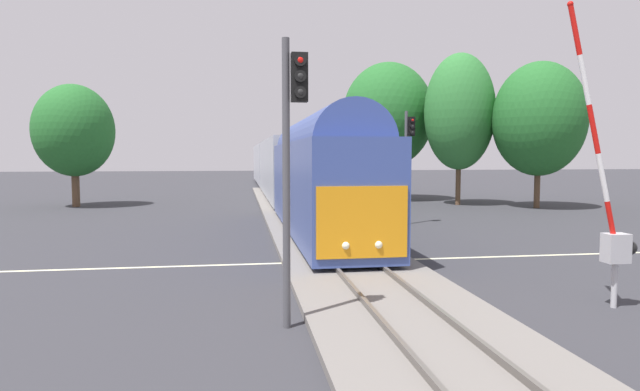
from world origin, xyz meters
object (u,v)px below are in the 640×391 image
object	(u,v)px
traffic_signal_far_side	(408,149)
pine_left_background	(74,131)
oak_far_right	(460,112)
commuter_train	(282,166)
crossing_gate_near	(611,217)
elm_centre_background	(388,115)
maple_right_background	(539,119)
traffic_signal_median	(292,137)

from	to	relation	value
traffic_signal_far_side	pine_left_background	size ratio (longest dim) A/B	0.69
pine_left_background	oak_far_right	world-z (taller)	oak_far_right
commuter_train	crossing_gate_near	distance (m)	34.22
crossing_gate_near	traffic_signal_far_side	bearing A→B (deg)	89.79
elm_centre_background	oak_far_right	world-z (taller)	elm_centre_background
maple_right_background	oak_far_right	size ratio (longest dim) A/B	0.91
pine_left_background	commuter_train	bearing A→B (deg)	18.65
commuter_train	elm_centre_background	xyz separation A→B (m)	(8.42, -2.70, 4.18)
traffic_signal_far_side	maple_right_background	bearing A→B (deg)	31.97
commuter_train	oak_far_right	bearing A→B (deg)	-32.16
crossing_gate_near	maple_right_background	distance (m)	26.16
commuter_train	oak_far_right	size ratio (longest dim) A/B	5.76
traffic_signal_far_side	pine_left_background	world-z (taller)	pine_left_background
traffic_signal_median	maple_right_background	xyz separation A→B (m)	(19.39, 23.40, 2.10)
oak_far_right	crossing_gate_near	bearing A→B (deg)	-105.51
commuter_train	traffic_signal_far_side	bearing A→B (deg)	-73.89
traffic_signal_far_side	commuter_train	bearing A→B (deg)	106.11
maple_right_background	elm_centre_background	bearing A→B (deg)	136.37
traffic_signal_far_side	oak_far_right	size ratio (longest dim) A/B	0.54
oak_far_right	maple_right_background	bearing A→B (deg)	-33.57
commuter_train	pine_left_background	size ratio (longest dim) A/B	7.37
traffic_signal_far_side	traffic_signal_median	world-z (taller)	traffic_signal_median
oak_far_right	pine_left_background	bearing A→B (deg)	174.43
traffic_signal_median	oak_far_right	size ratio (longest dim) A/B	0.55
commuter_train	oak_far_right	distance (m)	15.20
commuter_train	maple_right_background	xyz separation A→B (m)	(16.90, -10.78, 3.42)
commuter_train	pine_left_background	distance (m)	16.19
elm_centre_background	oak_far_right	size ratio (longest dim) A/B	1.01
crossing_gate_near	maple_right_background	size ratio (longest dim) A/B	0.71
traffic_signal_median	traffic_signal_far_side	bearing A→B (deg)	64.42
commuter_train	pine_left_background	bearing A→B (deg)	-161.35
commuter_train	traffic_signal_far_side	world-z (taller)	traffic_signal_far_side
commuter_train	traffic_signal_far_side	distance (m)	18.86
traffic_signal_far_side	traffic_signal_median	bearing A→B (deg)	-115.58
elm_centre_background	pine_left_background	world-z (taller)	elm_centre_background
traffic_signal_far_side	elm_centre_background	bearing A→B (deg)	78.24
traffic_signal_far_side	oak_far_right	distance (m)	12.85
traffic_signal_median	pine_left_background	xyz separation A→B (m)	(-12.64, 29.08, 1.34)
crossing_gate_near	traffic_signal_median	xyz separation A→B (m)	(-7.65, -0.36, 1.85)
crossing_gate_near	maple_right_background	xyz separation A→B (m)	(11.74, 23.04, 3.96)
commuter_train	crossing_gate_near	bearing A→B (deg)	-81.32
traffic_signal_far_side	traffic_signal_median	size ratio (longest dim) A/B	0.98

